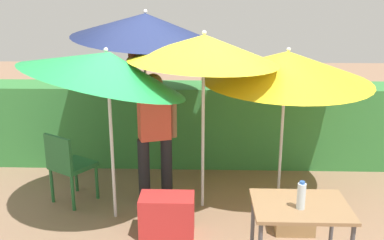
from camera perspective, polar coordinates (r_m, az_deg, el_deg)
ground_plane at (r=5.01m, az=-0.11°, el=-13.16°), size 24.00×24.00×0.00m
hedge_row at (r=6.46m, az=0.43°, el=-0.51°), size 8.00×0.70×1.19m
umbrella_rainbow at (r=4.77m, az=1.58°, el=9.47°), size 1.70×1.69×2.10m
umbrella_orange at (r=4.64m, az=-11.19°, el=6.95°), size 1.83×1.80×2.16m
umbrella_yellow at (r=5.50m, az=-6.28°, el=12.24°), size 1.85×1.84×2.38m
umbrella_navy at (r=5.30m, az=12.45°, el=6.99°), size 2.05×2.06×1.89m
person_vendor at (r=5.09m, az=-5.02°, el=-1.23°), size 0.55×0.33×1.88m
chair_plastic at (r=5.40m, az=-16.11°, el=-5.59°), size 0.61×0.61×0.89m
cooler_box at (r=4.65m, az=-3.33°, el=-12.52°), size 0.57×0.33×0.45m
crate_cardboard at (r=4.90m, az=13.28°, el=-12.48°), size 0.41×0.36×0.28m
folding_table at (r=3.81m, az=14.13°, el=-12.12°), size 0.80×0.60×0.78m
bottle_water at (r=3.65m, az=14.29°, el=-9.70°), size 0.07×0.07×0.24m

